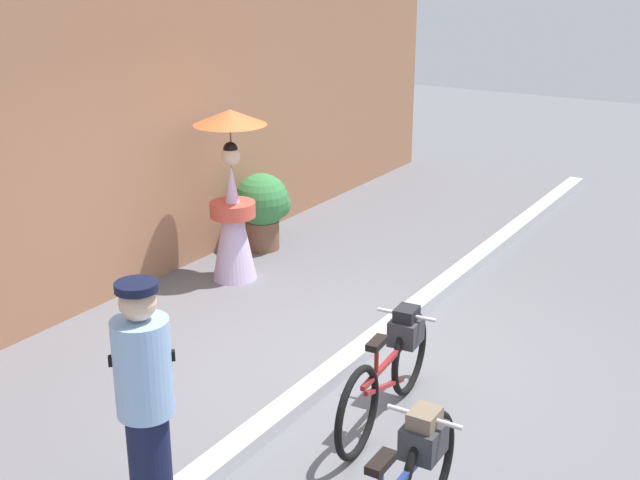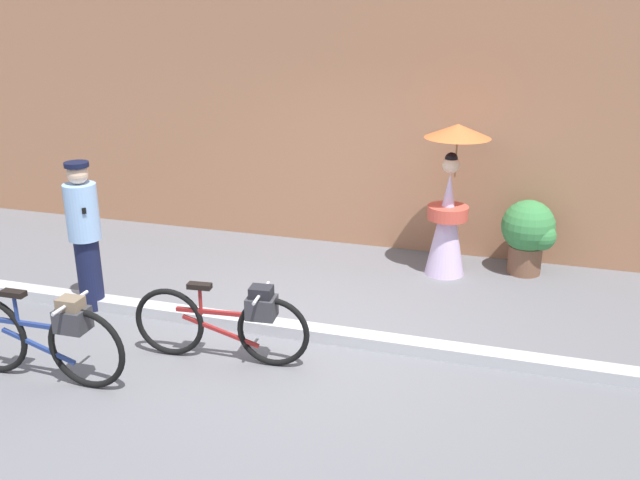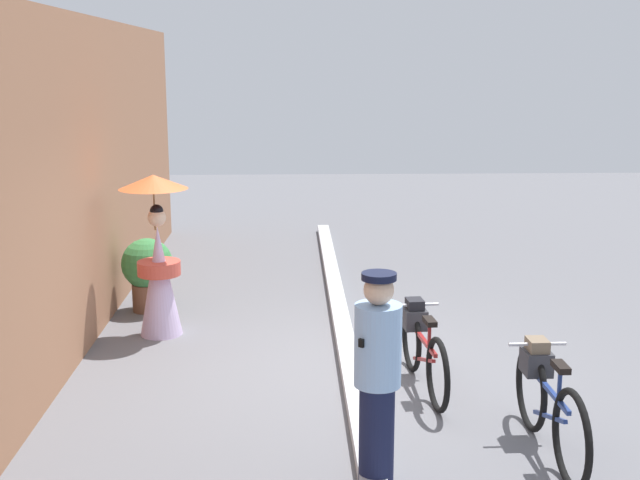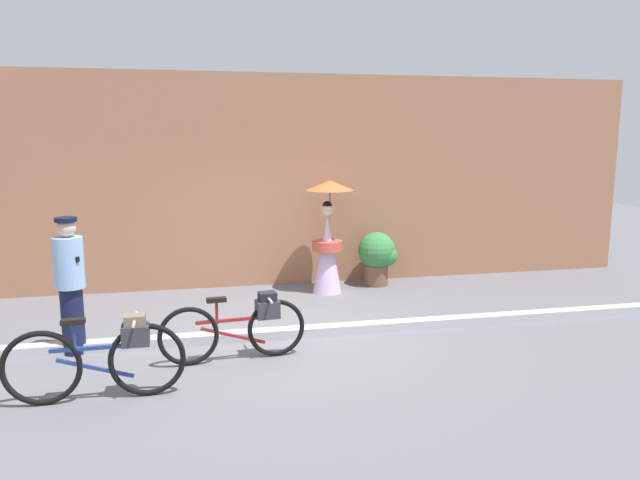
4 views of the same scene
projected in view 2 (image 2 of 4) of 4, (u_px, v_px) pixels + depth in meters
ground_plane at (303, 336)px, 6.83m from camera, size 30.00×30.00×0.00m
building_wall at (373, 113)px, 8.95m from camera, size 14.00×0.40×3.59m
sidewalk_curb at (303, 331)px, 6.81m from camera, size 14.00×0.20×0.12m
bicycle_near_officer at (44, 336)px, 5.89m from camera, size 1.72×0.48×0.84m
bicycle_far_side at (229, 321)px, 6.23m from camera, size 1.69×0.48×0.78m
person_officer at (85, 233)px, 7.18m from camera, size 0.34×0.34×1.64m
person_with_parasol at (449, 202)px, 8.10m from camera, size 0.78×0.78×1.85m
potted_plant_by_door at (529, 233)px, 8.23m from camera, size 0.66×0.64×0.93m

